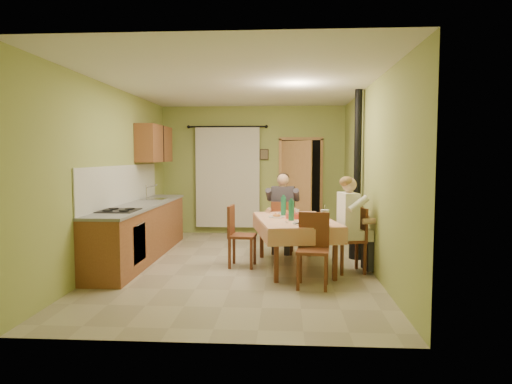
# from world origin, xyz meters

# --- Properties ---
(floor) EXTENTS (4.00, 6.00, 0.01)m
(floor) POSITION_xyz_m (0.00, 0.00, 0.00)
(floor) COLOR tan
(floor) RESTS_ON ground
(room_shell) EXTENTS (4.04, 6.04, 2.82)m
(room_shell) POSITION_xyz_m (0.00, 0.00, 1.82)
(room_shell) COLOR #9FAC58
(room_shell) RESTS_ON ground
(kitchen_run) EXTENTS (0.64, 3.64, 1.56)m
(kitchen_run) POSITION_xyz_m (-1.71, 0.40, 0.48)
(kitchen_run) COLOR brown
(kitchen_run) RESTS_ON ground
(upper_cabinets) EXTENTS (0.35, 1.40, 0.70)m
(upper_cabinets) POSITION_xyz_m (-1.82, 1.70, 1.95)
(upper_cabinets) COLOR brown
(upper_cabinets) RESTS_ON room_shell
(curtain) EXTENTS (1.70, 0.07, 2.22)m
(curtain) POSITION_xyz_m (-0.55, 2.90, 1.26)
(curtain) COLOR black
(curtain) RESTS_ON ground
(doorway) EXTENTS (0.96, 0.60, 2.15)m
(doorway) POSITION_xyz_m (1.00, 2.84, 1.05)
(doorway) COLOR black
(doorway) RESTS_ON ground
(dining_table) EXTENTS (1.40, 1.98, 0.76)m
(dining_table) POSITION_xyz_m (0.86, -0.11, 0.38)
(dining_table) COLOR #E19D79
(dining_table) RESTS_ON ground
(tableware) EXTENTS (0.85, 1.53, 0.33)m
(tableware) POSITION_xyz_m (0.89, -0.21, 0.83)
(tableware) COLOR white
(tableware) RESTS_ON dining_table
(chair_far) EXTENTS (0.41, 0.41, 0.93)m
(chair_far) POSITION_xyz_m (0.67, 0.93, 0.29)
(chair_far) COLOR brown
(chair_far) RESTS_ON ground
(chair_near) EXTENTS (0.46, 0.46, 0.97)m
(chair_near) POSITION_xyz_m (1.07, -1.13, 0.29)
(chair_near) COLOR brown
(chair_near) RESTS_ON ground
(chair_right) EXTENTS (0.47, 0.47, 0.96)m
(chair_right) POSITION_xyz_m (1.67, -0.32, 0.29)
(chair_right) COLOR brown
(chair_right) RESTS_ON ground
(chair_left) EXTENTS (0.43, 0.43, 0.95)m
(chair_left) POSITION_xyz_m (0.03, -0.07, 0.29)
(chair_left) COLOR brown
(chair_left) RESTS_ON ground
(man_far) EXTENTS (0.61, 0.49, 1.39)m
(man_far) POSITION_xyz_m (0.67, 0.94, 0.88)
(man_far) COLOR #38333D
(man_far) RESTS_ON chair_far
(man_right) EXTENTS (0.53, 0.63, 1.39)m
(man_right) POSITION_xyz_m (1.66, -0.32, 0.88)
(man_right) COLOR white
(man_right) RESTS_ON chair_right
(stove_flue) EXTENTS (0.24, 0.24, 2.80)m
(stove_flue) POSITION_xyz_m (1.90, 0.60, 1.02)
(stove_flue) COLOR black
(stove_flue) RESTS_ON ground
(picture_back) EXTENTS (0.19, 0.03, 0.23)m
(picture_back) POSITION_xyz_m (0.25, 2.97, 1.75)
(picture_back) COLOR black
(picture_back) RESTS_ON room_shell
(picture_right) EXTENTS (0.03, 0.31, 0.21)m
(picture_right) POSITION_xyz_m (1.97, 1.20, 1.85)
(picture_right) COLOR brown
(picture_right) RESTS_ON room_shell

